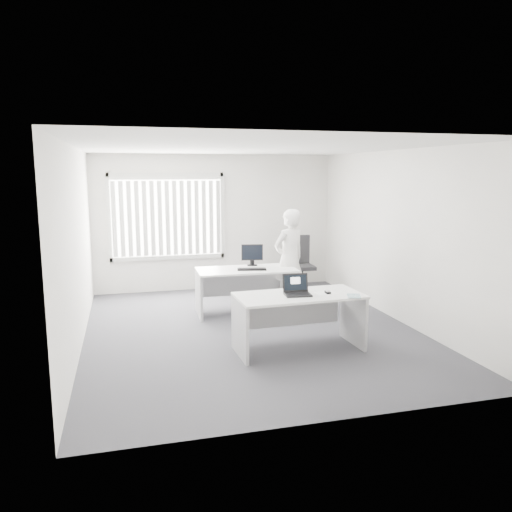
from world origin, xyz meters
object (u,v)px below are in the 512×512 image
object	(u,v)px
desk_near	(299,310)
monitor	(252,255)
desk_far	(246,281)
laptop	(298,286)
person	(289,259)
office_chair	(301,273)

from	to	relation	value
desk_near	monitor	bearing A→B (deg)	89.76
desk_far	laptop	distance (m)	2.09
desk_near	person	distance (m)	2.24
person	laptop	xyz separation A→B (m)	(-0.61, -2.19, 0.03)
office_chair	person	size ratio (longest dim) A/B	0.63
desk_far	office_chair	distance (m)	2.03
desk_far	monitor	size ratio (longest dim) A/B	4.48
person	desk_near	bearing A→B (deg)	51.89
person	laptop	distance (m)	2.27
office_chair	person	world-z (taller)	person
person	monitor	distance (m)	0.67
desk_near	laptop	distance (m)	0.36
desk_near	desk_far	distance (m)	2.01
desk_near	person	size ratio (longest dim) A/B	0.98
person	laptop	size ratio (longest dim) A/B	5.10
desk_near	person	bearing A→B (deg)	72.72
office_chair	laptop	distance (m)	3.68
desk_far	person	size ratio (longest dim) A/B	0.96
desk_near	office_chair	world-z (taller)	office_chair
monitor	desk_far	bearing A→B (deg)	-111.63
office_chair	person	distance (m)	1.49
desk_near	office_chair	bearing A→B (deg)	67.45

